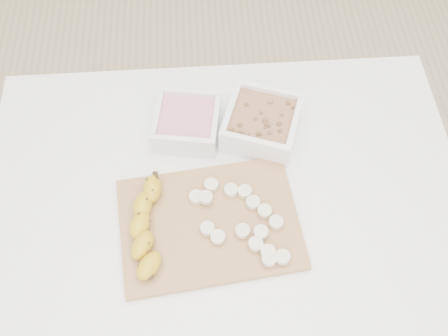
{
  "coord_description": "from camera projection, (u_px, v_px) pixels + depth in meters",
  "views": [
    {
      "loc": [
        -0.03,
        -0.46,
        1.67
      ],
      "look_at": [
        0.0,
        0.03,
        0.81
      ],
      "focal_mm": 40.0,
      "sensor_mm": 36.0,
      "label": 1
    }
  ],
  "objects": [
    {
      "name": "bowl_granola",
      "position": [
        262.0,
        123.0,
        1.08
      ],
      "size": [
        0.19,
        0.19,
        0.07
      ],
      "color": "white",
      "rests_on": "table"
    },
    {
      "name": "cutting_board",
      "position": [
        209.0,
        224.0,
        0.99
      ],
      "size": [
        0.38,
        0.29,
        0.01
      ],
      "primitive_type": "cube",
      "rotation": [
        0.0,
        0.0,
        0.11
      ],
      "color": "#A97845",
      "rests_on": "table"
    },
    {
      "name": "banana",
      "position": [
        147.0,
        228.0,
        0.96
      ],
      "size": [
        0.1,
        0.22,
        0.04
      ],
      "primitive_type": null,
      "rotation": [
        0.0,
        0.0,
        -0.23
      ],
      "color": "gold",
      "rests_on": "cutting_board"
    },
    {
      "name": "ground",
      "position": [
        225.0,
        295.0,
        1.68
      ],
      "size": [
        3.5,
        3.5,
        0.0
      ],
      "primitive_type": "plane",
      "color": "#C6AD89",
      "rests_on": "ground"
    },
    {
      "name": "banana_slices",
      "position": [
        242.0,
        221.0,
        0.97
      ],
      "size": [
        0.19,
        0.19,
        0.02
      ],
      "color": "beige",
      "rests_on": "cutting_board"
    },
    {
      "name": "table",
      "position": [
        225.0,
        214.0,
        1.11
      ],
      "size": [
        1.0,
        0.7,
        0.75
      ],
      "color": "white",
      "rests_on": "ground"
    },
    {
      "name": "bowl_yogurt",
      "position": [
        187.0,
        122.0,
        1.08
      ],
      "size": [
        0.16,
        0.16,
        0.06
      ],
      "color": "white",
      "rests_on": "table"
    }
  ]
}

